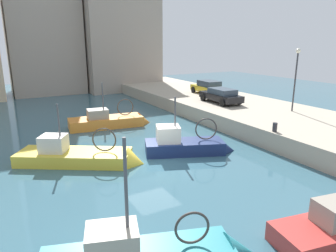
{
  "coord_description": "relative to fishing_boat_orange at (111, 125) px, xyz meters",
  "views": [
    {
      "loc": [
        -7.18,
        -14.78,
        6.53
      ],
      "look_at": [
        2.25,
        2.27,
        1.2
      ],
      "focal_mm": 33.15,
      "sensor_mm": 36.0,
      "label": 1
    }
  ],
  "objects": [
    {
      "name": "parked_car_black",
      "position": [
        9.9,
        -1.29,
        1.77
      ],
      "size": [
        2.12,
        4.45,
        1.29
      ],
      "color": "black",
      "rests_on": "quay_wall"
    },
    {
      "name": "water_surface",
      "position": [
        -0.35,
        -8.21,
        -0.1
      ],
      "size": [
        80.0,
        80.0,
        0.0
      ],
      "primitive_type": "plane",
      "color": "#386070",
      "rests_on": "ground"
    },
    {
      "name": "fishing_boat_orange",
      "position": [
        0.0,
        0.0,
        0.0
      ],
      "size": [
        6.64,
        2.76,
        4.4
      ],
      "color": "orange",
      "rests_on": "ground"
    },
    {
      "name": "waterfront_building_west_mid",
      "position": [
        7.8,
        18.96,
        6.18
      ],
      "size": [
        10.09,
        8.29,
        12.54
      ],
      "color": "#A39384",
      "rests_on": "ground"
    },
    {
      "name": "parked_car_yellow",
      "position": [
        11.72,
        3.15,
        1.82
      ],
      "size": [
        2.16,
        4.26,
        1.41
      ],
      "color": "gold",
      "rests_on": "quay_wall"
    },
    {
      "name": "fishing_boat_yellow",
      "position": [
        -3.94,
        -6.59,
        0.0
      ],
      "size": [
        6.91,
        5.27,
        4.24
      ],
      "color": "gold",
      "rests_on": "ground"
    },
    {
      "name": "waterfront_building_west",
      "position": [
        -1.57,
        20.79,
        10.37
      ],
      "size": [
        8.92,
        8.16,
        20.92
      ],
      "color": "#A39384",
      "rests_on": "ground"
    },
    {
      "name": "quay_wall",
      "position": [
        11.15,
        -8.21,
        0.5
      ],
      "size": [
        9.0,
        56.0,
        1.2
      ],
      "primitive_type": "cube",
      "color": "#ADA08C",
      "rests_on": "ground"
    },
    {
      "name": "fishing_boat_navy",
      "position": [
        2.13,
        -8.07,
        0.06
      ],
      "size": [
        5.68,
        3.54,
        4.21
      ],
      "color": "navy",
      "rests_on": "ground"
    },
    {
      "name": "mooring_bollard_mid",
      "position": [
        7.0,
        -10.21,
        1.37
      ],
      "size": [
        0.28,
        0.28,
        0.55
      ],
      "primitive_type": "cylinder",
      "color": "#2D2D33",
      "rests_on": "quay_wall"
    },
    {
      "name": "quay_streetlamp",
      "position": [
        12.65,
        -6.77,
        4.35
      ],
      "size": [
        0.36,
        0.36,
        4.83
      ],
      "color": "#38383D",
      "rests_on": "quay_wall"
    }
  ]
}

